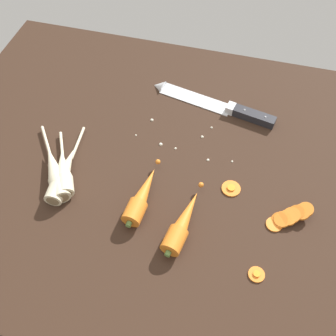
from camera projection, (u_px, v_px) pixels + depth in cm
name	position (u px, v px, depth cm)	size (l,w,h in cm)	color
ground_plane	(170.00, 170.00, 95.96)	(120.00, 90.00, 4.00)	#332116
chefs_knife	(210.00, 103.00, 105.76)	(34.66, 10.35, 4.18)	silver
whole_carrot	(142.00, 196.00, 86.71)	(5.32, 18.45, 4.20)	orange
whole_carrot_second	(183.00, 223.00, 82.86)	(6.54, 19.03, 4.20)	orange
parsnip_front	(63.00, 172.00, 90.77)	(10.97, 18.07, 4.00)	beige
parsnip_mid_left	(55.00, 172.00, 90.73)	(15.85, 20.12, 4.00)	beige
parsnip_mid_right	(63.00, 174.00, 90.33)	(5.11, 22.62, 4.00)	beige
carrot_slice_stack	(290.00, 217.00, 84.80)	(9.45, 7.70, 3.78)	orange
carrot_slice_stray_near	(231.00, 188.00, 90.07)	(4.35, 4.35, 0.70)	orange
carrot_slice_stray_mid	(257.00, 274.00, 78.14)	(3.32, 3.32, 0.70)	orange
mince_crumbs	(179.00, 138.00, 98.79)	(25.34, 11.13, 0.88)	silver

